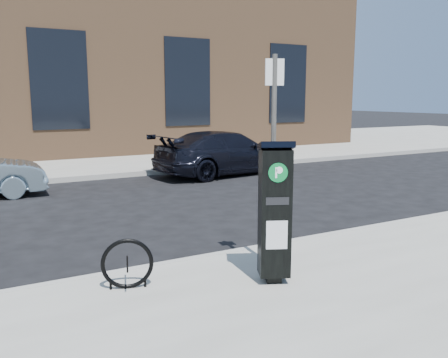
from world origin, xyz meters
TOP-DOWN VIEW (x-y plane):
  - ground at (0.00, 0.00)m, footprint 120.00×120.00m
  - sidewalk_far at (0.00, 14.00)m, footprint 60.00×12.00m
  - curb_near at (0.00, -0.02)m, footprint 60.00×0.12m
  - curb_far at (0.00, 8.02)m, footprint 60.00×0.12m
  - building at (-0.00, 17.00)m, footprint 28.00×10.05m
  - parking_kiosk at (0.08, -1.28)m, footprint 0.51×0.49m
  - sign_pole at (0.39, -0.79)m, footprint 0.24×0.22m
  - bike_rack at (-1.57, -0.63)m, footprint 0.61×0.23m
  - car_dark at (4.04, 7.06)m, footprint 4.92×2.52m

SIDE VIEW (x-z plane):
  - ground at x=0.00m, z-range 0.00..0.00m
  - sidewalk_far at x=0.00m, z-range 0.00..0.15m
  - curb_near at x=0.00m, z-range -0.01..0.15m
  - curb_far at x=0.00m, z-range -0.01..0.15m
  - bike_rack at x=-1.57m, z-range 0.14..0.76m
  - car_dark at x=4.04m, z-range 0.00..1.37m
  - parking_kiosk at x=0.08m, z-range 0.17..1.92m
  - sign_pole at x=0.39m, z-range 0.14..2.93m
  - building at x=0.00m, z-range 0.02..8.27m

